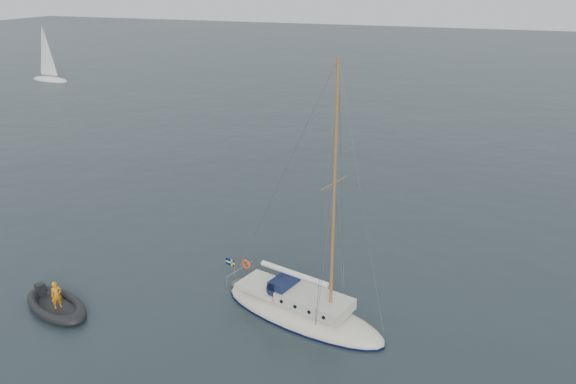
% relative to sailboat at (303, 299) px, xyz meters
% --- Properties ---
extents(ground, '(300.00, 300.00, 0.00)m').
position_rel_sailboat_xyz_m(ground, '(-0.06, 2.01, -0.92)').
color(ground, black).
rests_on(ground, ground).
extents(sailboat, '(8.50, 2.55, 12.10)m').
position_rel_sailboat_xyz_m(sailboat, '(0.00, 0.00, 0.00)').
color(sailboat, beige).
rests_on(sailboat, ground).
extents(dinghy, '(2.63, 1.19, 0.38)m').
position_rel_sailboat_xyz_m(dinghy, '(-2.86, 1.59, -0.75)').
color(dinghy, '#535257').
rests_on(dinghy, ground).
extents(rib, '(4.13, 1.88, 1.53)m').
position_rel_sailboat_xyz_m(rib, '(-10.81, -3.30, -0.67)').
color(rib, black).
rests_on(rib, ground).
extents(distant_yacht_a, '(6.58, 3.51, 8.71)m').
position_rel_sailboat_xyz_m(distant_yacht_a, '(-53.49, 44.20, 2.81)').
color(distant_yacht_a, silver).
rests_on(distant_yacht_a, ground).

